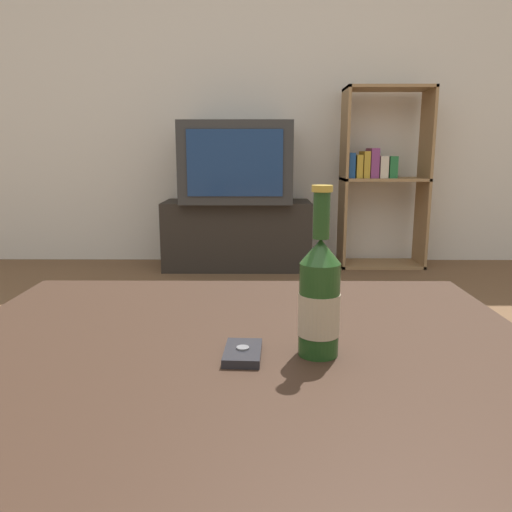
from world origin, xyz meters
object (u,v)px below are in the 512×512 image
television (237,162)px  bookshelf (380,175)px  cell_phone (243,353)px  tv_stand (237,235)px  beer_bottle (319,298)px

television → bookshelf: 1.03m
television → cell_phone: (0.13, -2.79, -0.25)m
tv_stand → bookshelf: bookshelf is taller
television → cell_phone: bearing=-87.3°
tv_stand → television: size_ratio=1.38×
television → bookshelf: size_ratio=0.60×
beer_bottle → television: bearing=95.2°
bookshelf → beer_bottle: bookshelf is taller
beer_bottle → cell_phone: bearing=-174.0°
bookshelf → cell_phone: size_ratio=13.04×
tv_stand → cell_phone: (0.13, -2.80, 0.26)m
tv_stand → cell_phone: size_ratio=10.68×
bookshelf → beer_bottle: size_ratio=4.65×
tv_stand → bookshelf: 1.11m
television → bookshelf: bookshelf is taller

